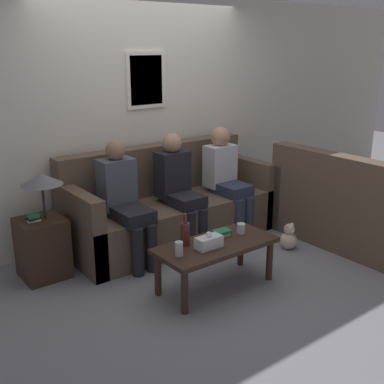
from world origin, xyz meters
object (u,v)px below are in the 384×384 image
drinking_glass (241,228)px  person_right (226,175)px  teddy_bear (289,238)px  person_middle (179,186)px  couch_side (351,212)px  person_left (124,199)px  couch_main (170,209)px  coffee_table (216,250)px  wine_bottle (185,233)px

drinking_glass → person_right: bearing=55.8°
drinking_glass → teddy_bear: size_ratio=0.33×
drinking_glass → person_middle: (-0.03, 0.93, 0.20)m
couch_side → person_left: (-2.16, 1.06, 0.30)m
person_left → teddy_bear: (1.50, -0.78, -0.53)m
couch_main → drinking_glass: couch_main is taller
couch_main → couch_side: same height
coffee_table → person_left: 1.06m
coffee_table → drinking_glass: bearing=6.3°
drinking_glass → coffee_table: bearing=-173.7°
person_middle → teddy_bear: bearing=-43.3°
coffee_table → couch_main: bearing=74.7°
couch_main → drinking_glass: 1.13m
drinking_glass → wine_bottle: bearing=170.0°
person_middle → couch_main: bearing=85.9°
wine_bottle → drinking_glass: wine_bottle is taller
couch_main → wine_bottle: 1.18m
wine_bottle → couch_main: bearing=61.8°
person_left → couch_main: bearing=17.3°
coffee_table → drinking_glass: size_ratio=11.67×
wine_bottle → person_left: 0.83m
person_left → person_right: 1.31m
person_right → coffee_table: bearing=-134.9°
wine_bottle → person_right: 1.45m
person_middle → teddy_bear: person_middle is taller
person_middle → coffee_table: bearing=-107.5°
wine_bottle → teddy_bear: (1.38, 0.03, -0.41)m
teddy_bear → drinking_glass: bearing=-170.9°
couch_main → teddy_bear: 1.31m
couch_main → wine_bottle: (-0.55, -1.02, 0.18)m
person_right → teddy_bear: bearing=-76.3°
person_middle → teddy_bear: 1.28m
coffee_table → person_middle: person_middle is taller
person_right → teddy_bear: (0.19, -0.79, -0.55)m
person_middle → wine_bottle: bearing=-122.8°
person_left → person_middle: (0.66, 0.01, 0.01)m
wine_bottle → couch_side: bearing=-6.8°
couch_side → person_left: person_left is taller
couch_side → person_right: person_right is taller
drinking_glass → teddy_bear: (0.82, 0.13, -0.34)m
coffee_table → teddy_bear: size_ratio=3.88×
wine_bottle → drinking_glass: bearing=-10.0°
couch_main → person_left: size_ratio=1.93×
couch_side → teddy_bear: (-0.65, 0.28, -0.23)m
coffee_table → person_left: bearing=110.5°
drinking_glass → person_middle: 0.95m
person_left → drinking_glass: bearing=-53.2°
couch_side → person_left: bearing=63.9°
wine_bottle → person_middle: (0.53, 0.83, 0.13)m
person_left → person_right: same height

